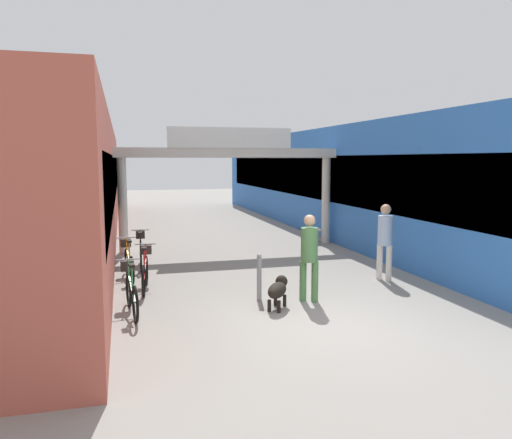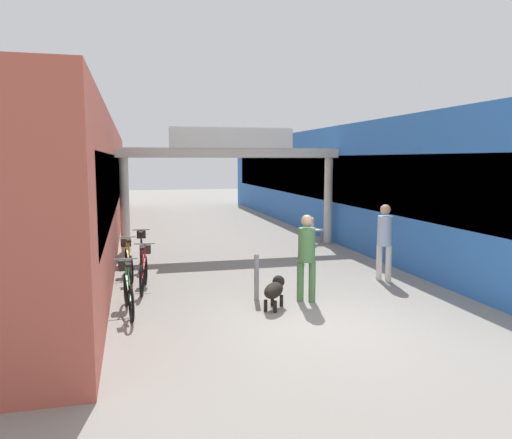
{
  "view_description": "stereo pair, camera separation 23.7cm",
  "coord_description": "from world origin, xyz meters",
  "px_view_note": "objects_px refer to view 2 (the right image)",
  "views": [
    {
      "loc": [
        -3.35,
        -7.81,
        2.86
      ],
      "look_at": [
        0.0,
        4.65,
        1.3
      ],
      "focal_mm": 35.0,
      "sensor_mm": 36.0,
      "label": 1
    },
    {
      "loc": [
        -3.12,
        -7.87,
        2.86
      ],
      "look_at": [
        0.0,
        4.65,
        1.3
      ],
      "focal_mm": 35.0,
      "sensor_mm": 36.0,
      "label": 2
    }
  ],
  "objects_px": {
    "cafe_chair_aluminium_nearer": "(315,228)",
    "dog_on_leash": "(275,289)",
    "bollard_post_metal": "(257,276)",
    "pedestrian_companion": "(385,237)",
    "bicycle_green_nearest": "(128,290)",
    "bicycle_black_farthest": "(141,251)",
    "bicycle_orange_third": "(128,260)",
    "bicycle_red_second": "(144,269)",
    "pedestrian_with_dog": "(307,252)"
  },
  "relations": [
    {
      "from": "cafe_chair_aluminium_nearer",
      "to": "dog_on_leash",
      "type": "bearing_deg",
      "value": -116.59
    },
    {
      "from": "bollard_post_metal",
      "to": "pedestrian_companion",
      "type": "bearing_deg",
      "value": 14.31
    },
    {
      "from": "pedestrian_companion",
      "to": "bicycle_green_nearest",
      "type": "relative_size",
      "value": 1.08
    },
    {
      "from": "bollard_post_metal",
      "to": "bicycle_black_farthest",
      "type": "bearing_deg",
      "value": 120.19
    },
    {
      "from": "dog_on_leash",
      "to": "bicycle_orange_third",
      "type": "height_order",
      "value": "bicycle_orange_third"
    },
    {
      "from": "bicycle_green_nearest",
      "to": "bicycle_orange_third",
      "type": "height_order",
      "value": "same"
    },
    {
      "from": "bicycle_black_farthest",
      "to": "dog_on_leash",
      "type": "bearing_deg",
      "value": -61.56
    },
    {
      "from": "bollard_post_metal",
      "to": "cafe_chair_aluminium_nearer",
      "type": "height_order",
      "value": "bollard_post_metal"
    },
    {
      "from": "bicycle_black_farthest",
      "to": "cafe_chair_aluminium_nearer",
      "type": "height_order",
      "value": "bicycle_black_farthest"
    },
    {
      "from": "bicycle_orange_third",
      "to": "pedestrian_companion",
      "type": "bearing_deg",
      "value": -16.23
    },
    {
      "from": "dog_on_leash",
      "to": "bicycle_red_second",
      "type": "height_order",
      "value": "bicycle_red_second"
    },
    {
      "from": "pedestrian_companion",
      "to": "bicycle_black_farthest",
      "type": "relative_size",
      "value": 1.07
    },
    {
      "from": "bicycle_green_nearest",
      "to": "cafe_chair_aluminium_nearer",
      "type": "xyz_separation_m",
      "value": [
        6.16,
        6.4,
        0.1
      ]
    },
    {
      "from": "pedestrian_with_dog",
      "to": "pedestrian_companion",
      "type": "distance_m",
      "value": 2.67
    },
    {
      "from": "bicycle_black_farthest",
      "to": "bicycle_red_second",
      "type": "bearing_deg",
      "value": -89.8
    },
    {
      "from": "bicycle_green_nearest",
      "to": "bicycle_orange_third",
      "type": "bearing_deg",
      "value": 90.08
    },
    {
      "from": "bicycle_red_second",
      "to": "cafe_chair_aluminium_nearer",
      "type": "relative_size",
      "value": 1.89
    },
    {
      "from": "bicycle_orange_third",
      "to": "bicycle_black_farthest",
      "type": "relative_size",
      "value": 1.0
    },
    {
      "from": "dog_on_leash",
      "to": "bicycle_black_farthest",
      "type": "xyz_separation_m",
      "value": [
        -2.42,
        4.46,
        0.07
      ]
    },
    {
      "from": "pedestrian_with_dog",
      "to": "cafe_chair_aluminium_nearer",
      "type": "height_order",
      "value": "pedestrian_with_dog"
    },
    {
      "from": "bicycle_green_nearest",
      "to": "pedestrian_companion",
      "type": "bearing_deg",
      "value": 10.45
    },
    {
      "from": "pedestrian_with_dog",
      "to": "pedestrian_companion",
      "type": "bearing_deg",
      "value": 27.07
    },
    {
      "from": "pedestrian_with_dog",
      "to": "pedestrian_companion",
      "type": "height_order",
      "value": "pedestrian_companion"
    },
    {
      "from": "pedestrian_with_dog",
      "to": "pedestrian_companion",
      "type": "xyz_separation_m",
      "value": [
        2.38,
        1.21,
        0.03
      ]
    },
    {
      "from": "bicycle_orange_third",
      "to": "bicycle_black_farthest",
      "type": "distance_m",
      "value": 1.3
    },
    {
      "from": "pedestrian_with_dog",
      "to": "bicycle_black_farthest",
      "type": "distance_m",
      "value": 5.27
    },
    {
      "from": "pedestrian_with_dog",
      "to": "bicycle_red_second",
      "type": "bearing_deg",
      "value": 149.9
    },
    {
      "from": "bicycle_green_nearest",
      "to": "bollard_post_metal",
      "type": "distance_m",
      "value": 2.56
    },
    {
      "from": "bicycle_green_nearest",
      "to": "bollard_post_metal",
      "type": "bearing_deg",
      "value": 5.28
    },
    {
      "from": "bicycle_green_nearest",
      "to": "cafe_chair_aluminium_nearer",
      "type": "height_order",
      "value": "bicycle_green_nearest"
    },
    {
      "from": "bicycle_orange_third",
      "to": "bicycle_black_farthest",
      "type": "height_order",
      "value": "same"
    },
    {
      "from": "dog_on_leash",
      "to": "bollard_post_metal",
      "type": "relative_size",
      "value": 0.85
    },
    {
      "from": "bicycle_green_nearest",
      "to": "bicycle_black_farthest",
      "type": "bearing_deg",
      "value": 85.37
    },
    {
      "from": "pedestrian_with_dog",
      "to": "bicycle_red_second",
      "type": "xyz_separation_m",
      "value": [
        -3.15,
        1.83,
        -0.58
      ]
    },
    {
      "from": "dog_on_leash",
      "to": "cafe_chair_aluminium_nearer",
      "type": "distance_m",
      "value": 7.62
    },
    {
      "from": "bicycle_orange_third",
      "to": "bicycle_black_farthest",
      "type": "xyz_separation_m",
      "value": [
        0.33,
        1.26,
        0.0
      ]
    },
    {
      "from": "dog_on_leash",
      "to": "bicycle_green_nearest",
      "type": "distance_m",
      "value": 2.78
    },
    {
      "from": "bicycle_red_second",
      "to": "bicycle_black_farthest",
      "type": "distance_m",
      "value": 2.36
    },
    {
      "from": "bicycle_green_nearest",
      "to": "bicycle_orange_third",
      "type": "xyz_separation_m",
      "value": [
        -0.0,
        2.79,
        0.0
      ]
    },
    {
      "from": "dog_on_leash",
      "to": "bicycle_green_nearest",
      "type": "height_order",
      "value": "bicycle_green_nearest"
    },
    {
      "from": "dog_on_leash",
      "to": "bicycle_green_nearest",
      "type": "relative_size",
      "value": 0.48
    },
    {
      "from": "bicycle_green_nearest",
      "to": "bicycle_orange_third",
      "type": "relative_size",
      "value": 1.0
    },
    {
      "from": "bicycle_orange_third",
      "to": "bollard_post_metal",
      "type": "height_order",
      "value": "bicycle_orange_third"
    },
    {
      "from": "bicycle_red_second",
      "to": "bicycle_orange_third",
      "type": "xyz_separation_m",
      "value": [
        -0.34,
        1.1,
        0.0
      ]
    },
    {
      "from": "bollard_post_metal",
      "to": "dog_on_leash",
      "type": "bearing_deg",
      "value": -72.96
    },
    {
      "from": "bicycle_red_second",
      "to": "bicycle_orange_third",
      "type": "bearing_deg",
      "value": 107.2
    },
    {
      "from": "bicycle_red_second",
      "to": "bollard_post_metal",
      "type": "bearing_deg",
      "value": -33.4
    },
    {
      "from": "bicycle_green_nearest",
      "to": "cafe_chair_aluminium_nearer",
      "type": "distance_m",
      "value": 8.88
    },
    {
      "from": "dog_on_leash",
      "to": "cafe_chair_aluminium_nearer",
      "type": "height_order",
      "value": "cafe_chair_aluminium_nearer"
    },
    {
      "from": "dog_on_leash",
      "to": "bicycle_red_second",
      "type": "relative_size",
      "value": 0.48
    }
  ]
}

